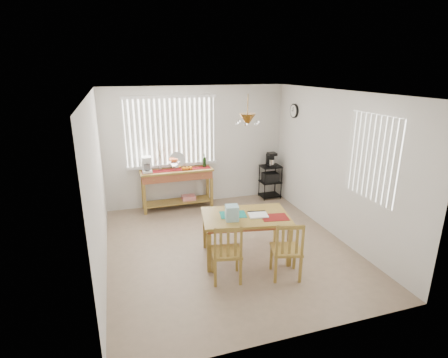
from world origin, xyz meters
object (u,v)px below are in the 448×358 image
object	(u,v)px
chair_right	(287,250)
wire_cart	(270,178)
dining_table	(245,220)
sideboard	(177,179)
chair_left	(227,253)
cart_items	(271,160)

from	to	relation	value
chair_right	wire_cart	bearing A→B (deg)	69.32
dining_table	sideboard	bearing A→B (deg)	105.30
wire_cart	dining_table	size ratio (longest dim) A/B	0.52
wire_cart	dining_table	xyz separation A→B (m)	(-1.54, -2.38, 0.17)
dining_table	chair_left	size ratio (longest dim) A/B	1.64
sideboard	chair_left	distance (m)	2.96
sideboard	chair_left	xyz separation A→B (m)	(0.16, -2.95, -0.21)
cart_items	chair_right	bearing A→B (deg)	-110.63
wire_cart	chair_right	xyz separation A→B (m)	(-1.18, -3.13, -0.02)
chair_left	sideboard	bearing A→B (deg)	93.18
cart_items	chair_right	size ratio (longest dim) A/B	0.35
cart_items	dining_table	world-z (taller)	cart_items
sideboard	dining_table	size ratio (longest dim) A/B	1.04
chair_left	chair_right	xyz separation A→B (m)	(0.85, -0.19, -0.00)
sideboard	dining_table	xyz separation A→B (m)	(0.66, -2.39, -0.01)
sideboard	chair_left	bearing A→B (deg)	-86.82
wire_cart	cart_items	bearing A→B (deg)	90.00
sideboard	cart_items	distance (m)	2.21
sideboard	dining_table	distance (m)	2.48
wire_cart	chair_left	distance (m)	3.57
sideboard	wire_cart	distance (m)	2.20
wire_cart	chair_left	size ratio (longest dim) A/B	0.86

